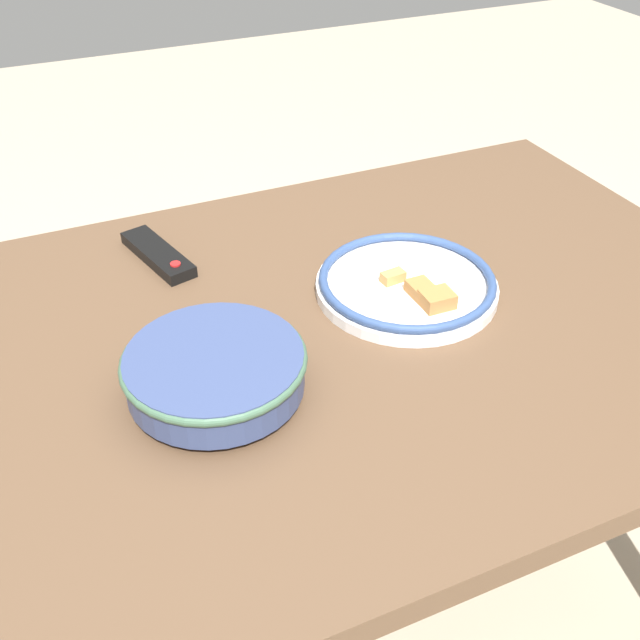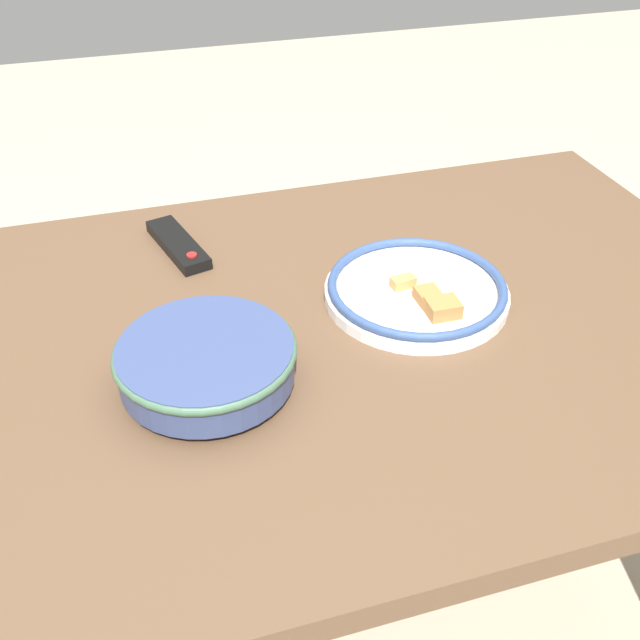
% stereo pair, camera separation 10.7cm
% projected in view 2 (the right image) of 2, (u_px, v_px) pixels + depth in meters
% --- Properties ---
extents(ground_plane, '(8.00, 8.00, 0.00)m').
position_uv_depth(ground_plane, '(316.00, 616.00, 1.56)').
color(ground_plane, '#B7A88E').
extents(dining_table, '(1.44, 0.91, 0.75)m').
position_uv_depth(dining_table, '(314.00, 370.00, 1.16)').
color(dining_table, brown).
rests_on(dining_table, ground_plane).
extents(noodle_bowl, '(0.24, 0.24, 0.07)m').
position_uv_depth(noodle_bowl, '(206.00, 362.00, 0.99)').
color(noodle_bowl, '#384775').
rests_on(noodle_bowl, dining_table).
extents(food_plate, '(0.29, 0.29, 0.04)m').
position_uv_depth(food_plate, '(417.00, 291.00, 1.16)').
color(food_plate, white).
rests_on(food_plate, dining_table).
extents(tv_remote, '(0.09, 0.18, 0.02)m').
position_uv_depth(tv_remote, '(178.00, 245.00, 1.29)').
color(tv_remote, black).
rests_on(tv_remote, dining_table).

